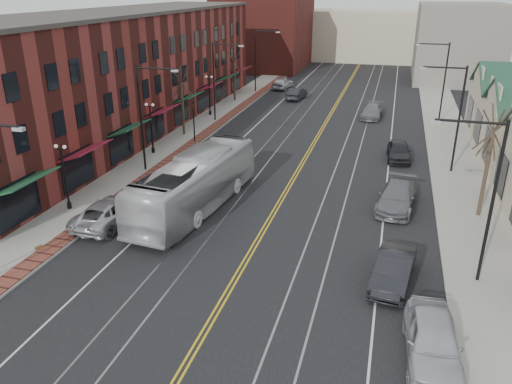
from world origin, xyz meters
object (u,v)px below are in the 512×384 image
Objects in this scene: parked_car_a at (433,341)px; parked_car_b at (394,269)px; transit_bus at (195,183)px; parked_car_d at (399,151)px; parked_suv at (109,212)px; parked_car_c at (397,197)px.

parked_car_b is (-1.55, 5.12, -0.07)m from parked_car_a.
transit_bus is 18.57m from parked_car_d.
parked_suv is at bearing 155.46° from parked_car_a.
transit_bus is 13.05m from parked_car_c.
transit_bus is 2.67× the size of parked_car_b.
parked_car_d is (0.00, 10.09, -0.02)m from parked_car_c.
transit_bus is 13.74m from parked_car_b.
parked_suv is 18.22m from parked_car_c.
parked_car_d is at bearing -125.88° from transit_bus.
parked_car_b reaches higher than parked_suv.
parked_car_a reaches higher than parked_car_c.
parked_suv is at bearing -137.59° from parked_car_d.
transit_bus reaches higher than parked_car_c.
parked_car_b is 19.31m from parked_car_d.
parked_car_c is 10.09m from parked_car_d.
parked_car_d is at bearing 90.74° from parked_car_a.
parked_suv is 24.00m from parked_car_d.
parked_suv is 1.01× the size of parked_car_c.
parked_car_b is at bearing 173.94° from parked_suv.
parked_car_d is (16.80, 17.14, 0.01)m from parked_suv.
transit_bus is 17.70m from parked_car_a.
parked_car_c is at bearing 97.64° from parked_car_b.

